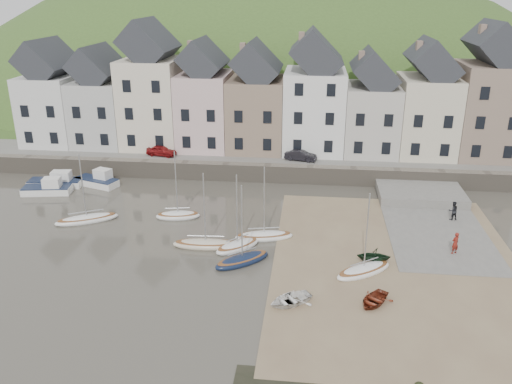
# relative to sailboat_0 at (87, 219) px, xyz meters

# --- Properties ---
(ground) EXTENTS (160.00, 160.00, 0.00)m
(ground) POSITION_rel_sailboat_0_xyz_m (14.61, -4.99, -0.26)
(ground) COLOR #444035
(ground) RESTS_ON ground
(quay_land) EXTENTS (90.00, 30.00, 1.50)m
(quay_land) POSITION_rel_sailboat_0_xyz_m (14.61, 27.01, 0.49)
(quay_land) COLOR #3C5A24
(quay_land) RESTS_ON ground
(quay_street) EXTENTS (70.00, 7.00, 0.10)m
(quay_street) POSITION_rel_sailboat_0_xyz_m (14.61, 15.51, 1.29)
(quay_street) COLOR slate
(quay_street) RESTS_ON quay_land
(seawall) EXTENTS (70.00, 1.20, 1.80)m
(seawall) POSITION_rel_sailboat_0_xyz_m (14.61, 12.01, 0.64)
(seawall) COLOR slate
(seawall) RESTS_ON ground
(beach) EXTENTS (18.00, 26.00, 0.06)m
(beach) POSITION_rel_sailboat_0_xyz_m (25.61, -4.99, -0.23)
(beach) COLOR #7F664D
(beach) RESTS_ON ground
(slipway) EXTENTS (8.00, 18.00, 0.12)m
(slipway) POSITION_rel_sailboat_0_xyz_m (29.61, 3.01, -0.20)
(slipway) COLOR slate
(slipway) RESTS_ON ground
(hillside) EXTENTS (134.40, 84.00, 84.00)m
(hillside) POSITION_rel_sailboat_0_xyz_m (9.61, 55.01, -18.25)
(hillside) COLOR #3C5A24
(hillside) RESTS_ON ground
(townhouse_terrace) EXTENTS (61.05, 8.00, 13.93)m
(townhouse_terrace) POSITION_rel_sailboat_0_xyz_m (16.37, 19.01, 7.07)
(townhouse_terrace) COLOR silver
(townhouse_terrace) RESTS_ON quay_land
(sailboat_0) EXTENTS (5.42, 3.83, 6.32)m
(sailboat_0) POSITION_rel_sailboat_0_xyz_m (0.00, 0.00, 0.00)
(sailboat_0) COLOR white
(sailboat_0) RESTS_ON ground
(sailboat_1) EXTENTS (4.06, 2.20, 6.32)m
(sailboat_1) POSITION_rel_sailboat_0_xyz_m (7.64, 1.65, 0.01)
(sailboat_1) COLOR white
(sailboat_1) RESTS_ON ground
(sailboat_2) EXTENTS (5.28, 1.79, 6.32)m
(sailboat_2) POSITION_rel_sailboat_0_xyz_m (11.17, -3.55, 0.00)
(sailboat_2) COLOR beige
(sailboat_2) RESTS_ON ground
(sailboat_3) EXTENTS (3.83, 3.77, 6.32)m
(sailboat_3) POSITION_rel_sailboat_0_xyz_m (13.68, -3.59, 0.01)
(sailboat_3) COLOR white
(sailboat_3) RESTS_ON ground
(sailboat_4) EXTENTS (4.93, 2.49, 6.32)m
(sailboat_4) POSITION_rel_sailboat_0_xyz_m (15.55, -1.59, 0.00)
(sailboat_4) COLOR white
(sailboat_4) RESTS_ON ground
(sailboat_5) EXTENTS (4.42, 4.01, 6.32)m
(sailboat_5) POSITION_rel_sailboat_0_xyz_m (14.35, -5.77, 0.00)
(sailboat_5) COLOR #121E3B
(sailboat_5) RESTS_ON ground
(sailboat_6) EXTENTS (4.63, 3.94, 6.32)m
(sailboat_6) POSITION_rel_sailboat_0_xyz_m (23.09, -6.34, 0.00)
(sailboat_6) COLOR white
(sailboat_6) RESTS_ON ground
(motorboat_0) EXTENTS (5.46, 2.34, 1.70)m
(motorboat_0) POSITION_rel_sailboat_0_xyz_m (-6.53, 7.98, 0.32)
(motorboat_0) COLOR white
(motorboat_0) RESTS_ON ground
(motorboat_1) EXTENTS (4.82, 2.45, 1.70)m
(motorboat_1) POSITION_rel_sailboat_0_xyz_m (-6.46, 5.96, 0.32)
(motorboat_1) COLOR white
(motorboat_1) RESTS_ON ground
(motorboat_2) EXTENTS (4.87, 3.13, 1.70)m
(motorboat_2) POSITION_rel_sailboat_0_xyz_m (-2.51, 8.81, 0.32)
(motorboat_2) COLOR white
(motorboat_2) RESTS_ON ground
(rowboat_white) EXTENTS (3.60, 3.40, 0.61)m
(rowboat_white) POSITION_rel_sailboat_0_xyz_m (18.11, -10.83, 0.10)
(rowboat_white) COLOR white
(rowboat_white) RESTS_ON beach
(rowboat_green) EXTENTS (2.43, 2.11, 1.27)m
(rowboat_green) POSITION_rel_sailboat_0_xyz_m (23.89, -4.90, 0.43)
(rowboat_green) COLOR black
(rowboat_green) RESTS_ON beach
(rowboat_red) EXTENTS (3.03, 3.26, 0.55)m
(rowboat_red) POSITION_rel_sailboat_0_xyz_m (23.43, -10.24, 0.08)
(rowboat_red) COLOR maroon
(rowboat_red) RESTS_ON beach
(person_red) EXTENTS (0.75, 0.68, 1.72)m
(person_red) POSITION_rel_sailboat_0_xyz_m (30.11, -2.71, 0.72)
(person_red) COLOR maroon
(person_red) RESTS_ON slipway
(person_dark) EXTENTS (0.95, 0.82, 1.68)m
(person_dark) POSITION_rel_sailboat_0_xyz_m (31.43, 3.71, 0.70)
(person_dark) COLOR black
(person_dark) RESTS_ON slipway
(car_left) EXTENTS (3.52, 1.95, 1.13)m
(car_left) POSITION_rel_sailboat_0_xyz_m (2.61, 14.51, 1.91)
(car_left) COLOR maroon
(car_left) RESTS_ON quay_street
(car_right) EXTENTS (3.57, 1.91, 1.12)m
(car_right) POSITION_rel_sailboat_0_xyz_m (17.91, 14.51, 1.90)
(car_right) COLOR black
(car_right) RESTS_ON quay_street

